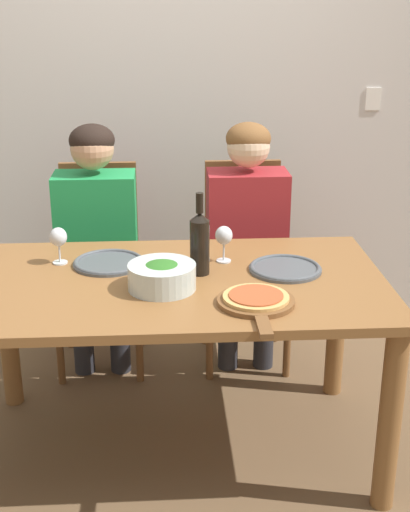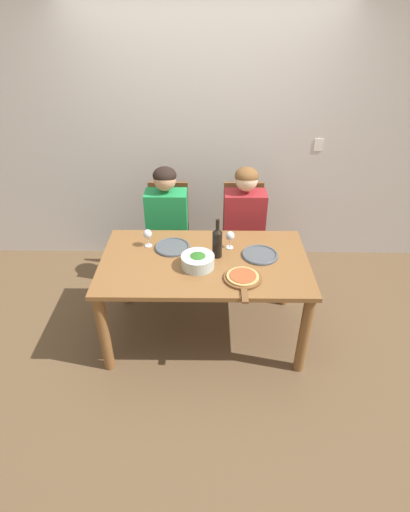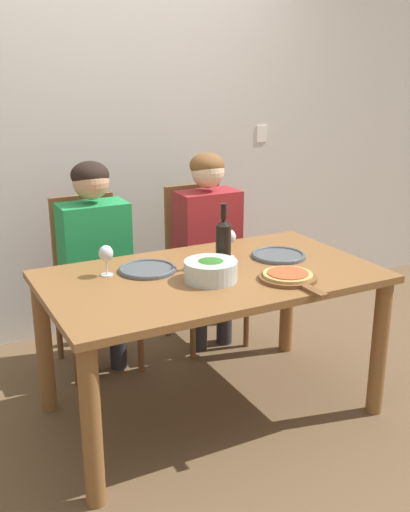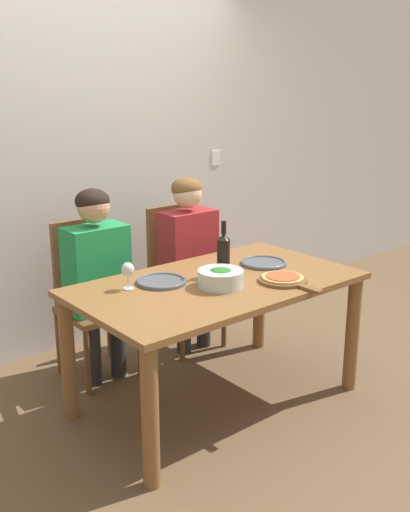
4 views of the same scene
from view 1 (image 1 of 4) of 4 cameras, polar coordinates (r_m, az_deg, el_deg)
name	(u,v)px [view 1 (image 1 of 4)]	position (r m, az deg, el deg)	size (l,w,h in m)	color
ground_plane	(178,447)	(3.09, -2.21, -15.01)	(40.00, 40.00, 0.00)	brown
back_wall	(168,81)	(3.87, -2.99, 13.82)	(10.00, 0.06, 2.70)	silver
dining_table	(175,308)	(2.77, -2.39, -4.19)	(1.62, 0.92, 0.76)	brown
chair_left	(100,261)	(3.59, -8.37, -0.39)	(0.42, 0.42, 1.00)	brown
chair_right	(244,258)	(3.60, 3.11, -0.15)	(0.42, 0.42, 1.00)	brown
person_woman	(96,228)	(3.41, -8.70, 2.24)	(0.47, 0.51, 1.23)	#28282D
person_man	(247,225)	(3.42, 3.40, 2.50)	(0.47, 0.51, 1.23)	#28282D
wine_bottle	(200,242)	(2.74, -0.43, 1.14)	(0.08, 0.08, 0.32)	black
broccoli_bowl	(162,276)	(2.63, -3.47, -1.61)	(0.25, 0.25, 0.10)	silver
dinner_plate_left	(109,262)	(2.89, -7.71, -0.51)	(0.29, 0.29, 0.02)	#4C5156
dinner_plate_right	(285,268)	(2.82, 6.44, -0.98)	(0.29, 0.29, 0.02)	#4C5156
pizza_on_board	(256,301)	(2.51, 4.12, -3.59)	(0.27, 0.41, 0.04)	brown
wine_glass_left	(58,239)	(2.91, -11.65, 1.36)	(0.07, 0.07, 0.15)	silver
wine_glass_right	(224,237)	(2.87, 1.52, 1.52)	(0.07, 0.07, 0.15)	silver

